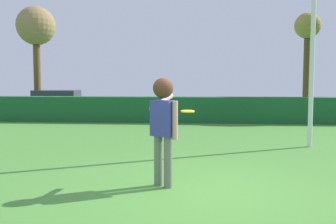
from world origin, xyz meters
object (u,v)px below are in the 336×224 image
frisbee (188,111)px  parked_car_black (57,101)px  birch_tree (307,32)px  lamppost (314,3)px  person (163,118)px  bare_elm_tree (36,29)px

frisbee → parked_car_black: (-7.22, 13.00, -0.54)m
frisbee → birch_tree: size_ratio=0.04×
lamppost → birch_tree: (3.49, 13.16, 0.89)m
frisbee → lamppost: bearing=50.9°
frisbee → birch_tree: 18.55m
person → frisbee: bearing=29.8°
lamppost → bare_elm_tree: bearing=138.6°
parked_car_black → birch_tree: birch_tree is taller
person → bare_elm_tree: (-8.46, 14.59, 3.50)m
person → bare_elm_tree: bare_elm_tree is taller
person → bare_elm_tree: 17.23m
person → lamppost: size_ratio=0.26×
frisbee → bare_elm_tree: bare_elm_tree is taller
person → lamppost: bearing=49.2°
bare_elm_tree → birch_tree: size_ratio=1.02×
birch_tree → person: bearing=-112.1°
lamppost → parked_car_black: 14.15m
frisbee → birch_tree: bearing=68.7°
frisbee → bare_elm_tree: bearing=121.6°
person → frisbee: person is taller
person → frisbee: (0.39, 0.22, 0.09)m
frisbee → bare_elm_tree: size_ratio=0.04×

